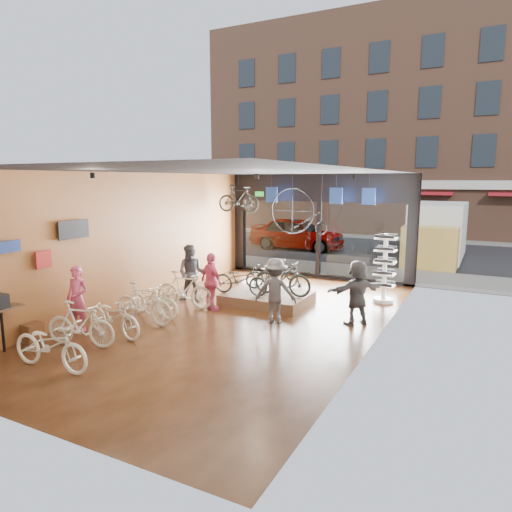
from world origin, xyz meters
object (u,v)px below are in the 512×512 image
Objects in this scene: display_platform at (267,298)px; floor_bike_3 at (144,303)px; street_car at (297,233)px; customer_3 at (276,291)px; floor_bike_0 at (51,345)px; floor_bike_2 at (113,316)px; hung_bike at (238,199)px; floor_bike_1 at (81,324)px; floor_bike_5 at (184,290)px; customer_5 at (357,293)px; penny_farthing at (301,213)px; display_bike_mid at (282,278)px; customer_0 at (78,299)px; customer_2 at (212,282)px; display_bike_left at (241,279)px; display_bike_right at (272,275)px; customer_1 at (191,274)px; floor_bike_4 at (153,300)px; box_truck at (436,234)px; sunglasses_rack at (385,268)px.

floor_bike_3 is at bearing -121.00° from display_platform.
street_car reaches higher than customer_3.
floor_bike_2 is at bearing 6.49° from floor_bike_0.
hung_bike is at bearing -173.35° from street_car.
floor_bike_1 is 0.95× the size of floor_bike_5.
customer_5 is 4.75m from penny_farthing.
customer_0 reaches higher than display_bike_mid.
street_car is 8.13m from hung_bike.
street_car is at bearing -8.23° from floor_bike_1.
customer_2 is at bearing -169.32° from street_car.
display_platform is at bearing -162.45° from street_car.
customer_0 reaches higher than display_bike_left.
display_bike_right is at bearing -76.70° from customer_3.
display_bike_right is 0.82× the size of penny_farthing.
floor_bike_5 is 0.73m from customer_1.
display_bike_right is (0.48, 1.12, -0.02)m from display_bike_left.
penny_farthing is at bearing -18.42° from floor_bike_3.
display_platform is (1.93, 4.20, -0.32)m from floor_bike_2.
floor_bike_4 is 1.65m from customer_2.
floor_bike_5 is at bearing -117.09° from box_truck.
floor_bike_5 reaches higher than floor_bike_0.
display_bike_mid is 0.96m from display_bike_right.
display_bike_mid is at bearing -22.33° from floor_bike_2.
customer_2 is (2.19, -11.61, -0.03)m from street_car.
box_truck is 3.94× the size of customer_3.
customer_2 is at bearing -104.50° from penny_farthing.
display_bike_left is at bearing -113.61° from box_truck.
street_car is at bearing 2.93° from floor_bike_0.
hung_bike reaches higher than box_truck.
display_bike_mid is at bearing -5.15° from display_platform.
display_bike_mid is 1.01× the size of customer_1.
street_car is 2.49× the size of penny_farthing.
penny_farthing reaches higher than customer_1.
floor_bike_0 is 9.15m from sunglasses_rack.
floor_bike_0 is at bearing 177.18° from floor_bike_5.
display_platform is 1.52× the size of hung_bike.
customer_1 is at bearing 10.34° from floor_bike_2.
hung_bike is at bearing -10.63° from floor_bike_1.
penny_farthing is (1.86, 4.15, 1.97)m from floor_bike_5.
display_bike_right is 5.69m from customer_0.
display_bike_right reaches higher than floor_bike_3.
display_platform is 1.42× the size of display_bike_left.
sunglasses_rack is (3.64, 2.19, 0.28)m from display_bike_left.
floor_bike_4 is 0.71× the size of display_platform.
display_bike_mid is (2.41, 3.13, 0.29)m from floor_bike_3.
customer_3 reaches higher than display_bike_right.
box_truck is 4.08× the size of customer_0.
box_truck is at bearing -33.22° from floor_bike_5.
customer_3 is at bearing -32.23° from floor_bike_0.
floor_bike_2 is 3.34m from customer_1.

